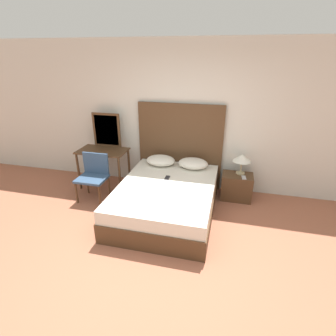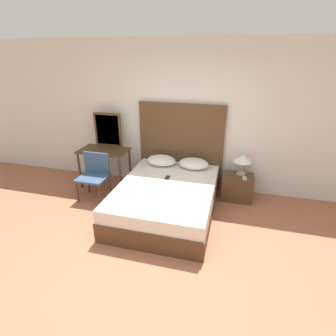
{
  "view_description": "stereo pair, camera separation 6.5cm",
  "coord_description": "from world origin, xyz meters",
  "px_view_note": "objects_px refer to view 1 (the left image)",
  "views": [
    {
      "loc": [
        0.81,
        -2.36,
        2.44
      ],
      "look_at": [
        -0.11,
        1.35,
        0.76
      ],
      "focal_mm": 28.0,
      "sensor_mm": 36.0,
      "label": 1
    },
    {
      "loc": [
        0.87,
        -2.34,
        2.44
      ],
      "look_at": [
        -0.11,
        1.35,
        0.76
      ],
      "focal_mm": 28.0,
      "sensor_mm": 36.0,
      "label": 2
    }
  ],
  "objects_px": {
    "phone_on_nightstand": "(244,178)",
    "nightstand": "(236,187)",
    "phone_on_bed": "(167,178)",
    "bed": "(167,199)",
    "table_lamp": "(242,159)",
    "vanity_desk": "(103,157)",
    "chair": "(94,173)"
  },
  "relations": [
    {
      "from": "phone_on_nightstand",
      "to": "nightstand",
      "type": "bearing_deg",
      "value": 136.43
    },
    {
      "from": "phone_on_bed",
      "to": "phone_on_nightstand",
      "type": "height_order",
      "value": "phone_on_bed"
    },
    {
      "from": "bed",
      "to": "nightstand",
      "type": "relative_size",
      "value": 3.76
    },
    {
      "from": "table_lamp",
      "to": "phone_on_nightstand",
      "type": "xyz_separation_m",
      "value": [
        0.06,
        -0.17,
        -0.28
      ]
    },
    {
      "from": "bed",
      "to": "phone_on_bed",
      "type": "relative_size",
      "value": 13.47
    },
    {
      "from": "table_lamp",
      "to": "vanity_desk",
      "type": "height_order",
      "value": "table_lamp"
    },
    {
      "from": "phone_on_bed",
      "to": "chair",
      "type": "relative_size",
      "value": 0.18
    },
    {
      "from": "nightstand",
      "to": "phone_on_nightstand",
      "type": "relative_size",
      "value": 3.45
    },
    {
      "from": "table_lamp",
      "to": "phone_on_nightstand",
      "type": "height_order",
      "value": "table_lamp"
    },
    {
      "from": "phone_on_bed",
      "to": "nightstand",
      "type": "xyz_separation_m",
      "value": [
        1.16,
        0.51,
        -0.29
      ]
    },
    {
      "from": "phone_on_bed",
      "to": "nightstand",
      "type": "height_order",
      "value": "phone_on_bed"
    },
    {
      "from": "bed",
      "to": "nightstand",
      "type": "distance_m",
      "value": 1.35
    },
    {
      "from": "bed",
      "to": "table_lamp",
      "type": "height_order",
      "value": "table_lamp"
    },
    {
      "from": "table_lamp",
      "to": "bed",
      "type": "bearing_deg",
      "value": -144.03
    },
    {
      "from": "bed",
      "to": "vanity_desk",
      "type": "distance_m",
      "value": 1.6
    },
    {
      "from": "nightstand",
      "to": "chair",
      "type": "height_order",
      "value": "chair"
    },
    {
      "from": "vanity_desk",
      "to": "nightstand",
      "type": "bearing_deg",
      "value": 2.66
    },
    {
      "from": "vanity_desk",
      "to": "table_lamp",
      "type": "bearing_deg",
      "value": 4.31
    },
    {
      "from": "vanity_desk",
      "to": "bed",
      "type": "bearing_deg",
      "value": -24.36
    },
    {
      "from": "phone_on_bed",
      "to": "table_lamp",
      "type": "height_order",
      "value": "table_lamp"
    },
    {
      "from": "table_lamp",
      "to": "vanity_desk",
      "type": "relative_size",
      "value": 0.39
    },
    {
      "from": "bed",
      "to": "table_lamp",
      "type": "distance_m",
      "value": 1.51
    },
    {
      "from": "bed",
      "to": "phone_on_nightstand",
      "type": "relative_size",
      "value": 12.97
    },
    {
      "from": "nightstand",
      "to": "table_lamp",
      "type": "distance_m",
      "value": 0.53
    },
    {
      "from": "nightstand",
      "to": "chair",
      "type": "relative_size",
      "value": 0.65
    },
    {
      "from": "table_lamp",
      "to": "vanity_desk",
      "type": "bearing_deg",
      "value": -175.69
    },
    {
      "from": "phone_on_bed",
      "to": "table_lamp",
      "type": "distance_m",
      "value": 1.36
    },
    {
      "from": "table_lamp",
      "to": "chair",
      "type": "relative_size",
      "value": 0.44
    },
    {
      "from": "phone_on_bed",
      "to": "phone_on_nightstand",
      "type": "relative_size",
      "value": 0.96
    },
    {
      "from": "nightstand",
      "to": "table_lamp",
      "type": "bearing_deg",
      "value": 62.38
    },
    {
      "from": "nightstand",
      "to": "chair",
      "type": "bearing_deg",
      "value": -166.84
    },
    {
      "from": "bed",
      "to": "nightstand",
      "type": "xyz_separation_m",
      "value": [
        1.11,
        0.76,
        -0.02
      ]
    }
  ]
}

